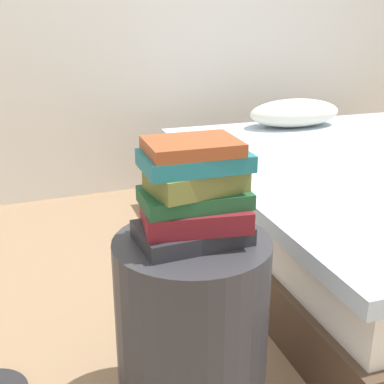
{
  "coord_description": "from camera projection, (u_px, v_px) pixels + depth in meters",
  "views": [
    {
      "loc": [
        -0.46,
        -1.19,
        1.15
      ],
      "look_at": [
        0.0,
        0.0,
        0.69
      ],
      "focal_mm": 48.9,
      "sensor_mm": 36.0,
      "label": 1
    }
  ],
  "objects": [
    {
      "name": "book_charcoal",
      "position": [
        193.0,
        233.0,
        1.39
      ],
      "size": [
        0.29,
        0.2,
        0.05
      ],
      "primitive_type": "cube",
      "rotation": [
        0.0,
        0.0,
        0.02
      ],
      "color": "#28282D",
      "rests_on": "side_table"
    },
    {
      "name": "bed",
      "position": [
        371.0,
        209.0,
        2.47
      ],
      "size": [
        1.64,
        2.08,
        0.62
      ],
      "rotation": [
        0.0,
        0.0,
        -0.05
      ],
      "color": "#4C3828",
      "rests_on": "ground_plane"
    },
    {
      "name": "book_olive",
      "position": [
        196.0,
        179.0,
        1.35
      ],
      "size": [
        0.25,
        0.18,
        0.06
      ],
      "primitive_type": "cube",
      "rotation": [
        0.0,
        0.0,
        0.12
      ],
      "color": "olive",
      "rests_on": "book_forest"
    },
    {
      "name": "side_table",
      "position": [
        192.0,
        328.0,
        1.5
      ],
      "size": [
        0.43,
        0.43,
        0.55
      ],
      "primitive_type": "cylinder",
      "color": "#333338",
      "rests_on": "ground_plane"
    },
    {
      "name": "book_teal",
      "position": [
        195.0,
        161.0,
        1.33
      ],
      "size": [
        0.28,
        0.19,
        0.04
      ],
      "primitive_type": "cube",
      "rotation": [
        0.0,
        0.0,
        -0.04
      ],
      "color": "#1E727F",
      "rests_on": "book_olive"
    },
    {
      "name": "book_forest",
      "position": [
        195.0,
        198.0,
        1.36
      ],
      "size": [
        0.29,
        0.19,
        0.04
      ],
      "primitive_type": "cube",
      "rotation": [
        0.0,
        0.0,
        -0.07
      ],
      "color": "#1E512D",
      "rests_on": "book_maroon"
    },
    {
      "name": "book_rust",
      "position": [
        194.0,
        146.0,
        1.31
      ],
      "size": [
        0.24,
        0.19,
        0.03
      ],
      "primitive_type": "cube",
      "rotation": [
        0.0,
        0.0,
        -0.06
      ],
      "color": "#994723",
      "rests_on": "book_teal"
    },
    {
      "name": "book_maroon",
      "position": [
        195.0,
        215.0,
        1.38
      ],
      "size": [
        0.3,
        0.24,
        0.06
      ],
      "primitive_type": "cube",
      "rotation": [
        0.0,
        0.0,
        -0.17
      ],
      "color": "maroon",
      "rests_on": "book_charcoal"
    }
  ]
}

